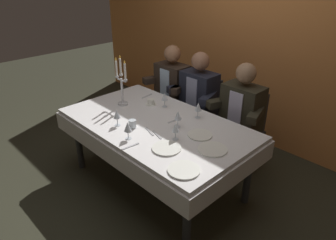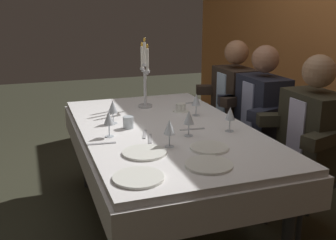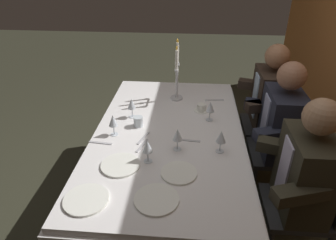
# 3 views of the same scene
# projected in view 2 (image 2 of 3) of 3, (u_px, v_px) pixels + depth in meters

# --- Properties ---
(ground_plane) EXTENTS (12.00, 12.00, 0.00)m
(ground_plane) POSITION_uv_depth(u_px,v_px,m) (165.00, 225.00, 2.92)
(ground_plane) COLOR #303022
(dining_table) EXTENTS (1.94, 1.14, 0.74)m
(dining_table) POSITION_uv_depth(u_px,v_px,m) (165.00, 144.00, 2.75)
(dining_table) COLOR silver
(dining_table) RESTS_ON ground_plane
(candelabra) EXTENTS (0.19, 0.11, 0.55)m
(candelabra) POSITION_uv_depth(u_px,v_px,m) (145.00, 80.00, 3.18)
(candelabra) COLOR silver
(candelabra) RESTS_ON dining_table
(dinner_plate_0) EXTENTS (0.25, 0.25, 0.01)m
(dinner_plate_0) POSITION_uv_depth(u_px,v_px,m) (138.00, 178.00, 1.92)
(dinner_plate_0) COLOR white
(dinner_plate_0) RESTS_ON dining_table
(dinner_plate_1) EXTENTS (0.25, 0.25, 0.01)m
(dinner_plate_1) POSITION_uv_depth(u_px,v_px,m) (145.00, 153.00, 2.24)
(dinner_plate_1) COLOR white
(dinner_plate_1) RESTS_ON dining_table
(dinner_plate_2) EXTENTS (0.25, 0.25, 0.01)m
(dinner_plate_2) POSITION_uv_depth(u_px,v_px,m) (209.00, 165.00, 2.07)
(dinner_plate_2) COLOR white
(dinner_plate_2) RESTS_ON dining_table
(dinner_plate_3) EXTENTS (0.22, 0.22, 0.01)m
(dinner_plate_3) POSITION_uv_depth(u_px,v_px,m) (209.00, 148.00, 2.31)
(dinner_plate_3) COLOR white
(dinner_plate_3) RESTS_ON dining_table
(wine_glass_0) EXTENTS (0.07, 0.07, 0.16)m
(wine_glass_0) POSITION_uv_depth(u_px,v_px,m) (230.00, 114.00, 2.60)
(wine_glass_0) COLOR silver
(wine_glass_0) RESTS_ON dining_table
(wine_glass_1) EXTENTS (0.07, 0.07, 0.16)m
(wine_glass_1) POSITION_uv_depth(u_px,v_px,m) (109.00, 119.00, 2.49)
(wine_glass_1) COLOR silver
(wine_glass_1) RESTS_ON dining_table
(wine_glass_2) EXTENTS (0.07, 0.07, 0.16)m
(wine_glass_2) POSITION_uv_depth(u_px,v_px,m) (196.00, 100.00, 2.97)
(wine_glass_2) COLOR silver
(wine_glass_2) RESTS_ON dining_table
(wine_glass_3) EXTENTS (0.07, 0.07, 0.16)m
(wine_glass_3) POSITION_uv_depth(u_px,v_px,m) (113.00, 107.00, 2.77)
(wine_glass_3) COLOR silver
(wine_glass_3) RESTS_ON dining_table
(wine_glass_4) EXTENTS (0.07, 0.07, 0.16)m
(wine_glass_4) POSITION_uv_depth(u_px,v_px,m) (169.00, 128.00, 2.31)
(wine_glass_4) COLOR silver
(wine_glass_4) RESTS_ON dining_table
(wine_glass_5) EXTENTS (0.07, 0.07, 0.16)m
(wine_glass_5) POSITION_uv_depth(u_px,v_px,m) (189.00, 118.00, 2.51)
(wine_glass_5) COLOR silver
(wine_glass_5) RESTS_ON dining_table
(water_tumbler_0) EXTENTS (0.07, 0.07, 0.08)m
(water_tumbler_0) POSITION_uv_depth(u_px,v_px,m) (128.00, 122.00, 2.69)
(water_tumbler_0) COLOR silver
(water_tumbler_0) RESTS_ON dining_table
(coffee_cup_0) EXTENTS (0.13, 0.12, 0.06)m
(coffee_cup_0) POSITION_uv_depth(u_px,v_px,m) (181.00, 108.00, 3.11)
(coffee_cup_0) COLOR white
(coffee_cup_0) RESTS_ON dining_table
(fork_0) EXTENTS (0.04, 0.17, 0.01)m
(fork_0) POSITION_uv_depth(u_px,v_px,m) (185.00, 103.00, 3.35)
(fork_0) COLOR #B7B7BC
(fork_0) RESTS_ON dining_table
(spoon_1) EXTENTS (0.17, 0.07, 0.01)m
(spoon_1) POSITION_uv_depth(u_px,v_px,m) (145.00, 134.00, 2.56)
(spoon_1) COLOR #B7B7BC
(spoon_1) RESTS_ON dining_table
(fork_2) EXTENTS (0.17, 0.07, 0.01)m
(fork_2) POSITION_uv_depth(u_px,v_px,m) (150.00, 139.00, 2.48)
(fork_2) COLOR #B7B7BC
(fork_2) RESTS_ON dining_table
(fork_3) EXTENTS (0.03, 0.17, 0.01)m
(fork_3) POSITION_uv_depth(u_px,v_px,m) (192.00, 129.00, 2.66)
(fork_3) COLOR #B7B7BC
(fork_3) RESTS_ON dining_table
(spoon_4) EXTENTS (0.04, 0.17, 0.01)m
(spoon_4) POSITION_uv_depth(u_px,v_px,m) (102.00, 143.00, 2.39)
(spoon_4) COLOR #B7B7BC
(spoon_4) RESTS_ON dining_table
(seated_diner_0) EXTENTS (0.63, 0.48, 1.24)m
(seated_diner_0) POSITION_uv_depth(u_px,v_px,m) (235.00, 97.00, 3.60)
(seated_diner_0) COLOR #2A2B2D
(seated_diner_0) RESTS_ON ground_plane
(seated_diner_1) EXTENTS (0.63, 0.48, 1.24)m
(seated_diner_1) POSITION_uv_depth(u_px,v_px,m) (263.00, 110.00, 3.18)
(seated_diner_1) COLOR #2A2B2D
(seated_diner_1) RESTS_ON ground_plane
(seated_diner_2) EXTENTS (0.63, 0.48, 1.24)m
(seated_diner_2) POSITION_uv_depth(u_px,v_px,m) (313.00, 132.00, 2.63)
(seated_diner_2) COLOR #2A2B2D
(seated_diner_2) RESTS_ON ground_plane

